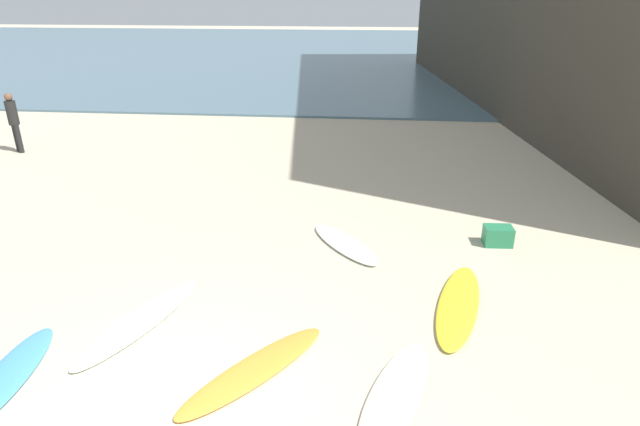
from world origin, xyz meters
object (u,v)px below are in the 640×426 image
surfboard_5 (458,305)px  beach_cooler (498,236)px  surfboard_1 (254,370)px  surfboard_2 (396,394)px  surfboard_3 (140,321)px  beachgoer_near (14,120)px  surfboard_4 (345,244)px  surfboard_0 (7,377)px

surfboard_5 → beach_cooler: bearing=79.4°
surfboard_1 → surfboard_2: (1.71, -0.26, 0.00)m
surfboard_1 → surfboard_2: surfboard_2 is taller
surfboard_3 → beachgoer_near: 10.29m
surfboard_2 → surfboard_4: (-0.79, 3.79, 0.00)m
surfboard_0 → surfboard_2: (4.62, 0.16, -0.01)m
surfboard_3 → surfboard_4: surfboard_4 is taller
surfboard_0 → surfboard_5: size_ratio=0.83×
surfboard_3 → beachgoer_near: (-6.77, 7.70, 0.89)m
surfboard_0 → surfboard_4: 5.50m
surfboard_0 → beach_cooler: size_ratio=3.92×
beachgoer_near → surfboard_1: bearing=-4.9°
surfboard_1 → surfboard_5: surfboard_5 is taller
surfboard_3 → surfboard_2: bearing=2.6°
surfboard_0 → surfboard_1: surfboard_0 is taller
surfboard_2 → beachgoer_near: beachgoer_near is taller
surfboard_3 → surfboard_1: bearing=-4.9°
surfboard_5 → beachgoer_near: beachgoer_near is taller
surfboard_1 → surfboard_3: 1.99m
surfboard_3 → beach_cooler: beach_cooler is taller
surfboard_1 → surfboard_0: bearing=-134.7°
surfboard_2 → surfboard_4: 3.87m
surfboard_3 → beach_cooler: (5.47, 3.01, 0.14)m
surfboard_2 → surfboard_4: size_ratio=1.08×
surfboard_4 → surfboard_5: 2.54m
surfboard_3 → beach_cooler: size_ratio=4.77×
surfboard_1 → surfboard_3: (-1.81, 0.84, 0.00)m
surfboard_2 → beach_cooler: beach_cooler is taller
surfboard_0 → beach_cooler: bearing=-150.9°
beachgoer_near → beach_cooler: bearing=19.0°
surfboard_4 → surfboard_5: size_ratio=0.80×
surfboard_0 → surfboard_4: (3.83, 3.94, -0.00)m
beach_cooler → surfboard_4: bearing=-173.3°
surfboard_1 → beachgoer_near: size_ratio=1.37×
surfboard_1 → surfboard_2: 1.73m
beachgoer_near → beach_cooler: size_ratio=3.33×
surfboard_1 → surfboard_2: bearing=28.2°
surfboard_5 → beach_cooler: beach_cooler is taller
beachgoer_near → surfboard_3: bearing=-8.7°
surfboard_4 → beach_cooler: beach_cooler is taller
surfboard_4 → beach_cooler: bearing=150.5°
surfboard_2 → surfboard_5: (0.97, 1.96, 0.00)m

